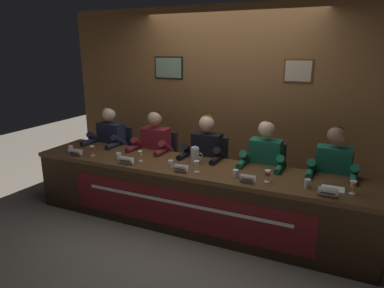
# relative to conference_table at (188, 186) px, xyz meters

# --- Properties ---
(ground_plane) EXTENTS (12.00, 12.00, 0.00)m
(ground_plane) POSITION_rel_conference_table_xyz_m (-0.00, 0.12, -0.50)
(ground_plane) COLOR gray
(wall_back_panelled) EXTENTS (5.20, 0.14, 2.60)m
(wall_back_panelled) POSITION_rel_conference_table_xyz_m (-0.00, 1.39, 0.80)
(wall_back_panelled) COLOR brown
(wall_back_panelled) RESTS_ON ground_plane
(conference_table) EXTENTS (4.00, 0.78, 0.73)m
(conference_table) POSITION_rel_conference_table_xyz_m (0.00, 0.00, 0.00)
(conference_table) COLOR brown
(conference_table) RESTS_ON ground_plane
(chair_far_left) EXTENTS (0.44, 0.44, 0.91)m
(chair_far_left) POSITION_rel_conference_table_xyz_m (-1.48, 0.69, -0.06)
(chair_far_left) COLOR black
(chair_far_left) RESTS_ON ground_plane
(panelist_far_left) EXTENTS (0.51, 0.48, 1.23)m
(panelist_far_left) POSITION_rel_conference_table_xyz_m (-1.48, 0.49, 0.21)
(panelist_far_left) COLOR black
(panelist_far_left) RESTS_ON ground_plane
(nameplate_far_left) EXTENTS (0.19, 0.06, 0.08)m
(nameplate_far_left) POSITION_rel_conference_table_xyz_m (-1.48, -0.16, 0.26)
(nameplate_far_left) COLOR white
(nameplate_far_left) RESTS_ON conference_table
(juice_glass_far_left) EXTENTS (0.06, 0.06, 0.12)m
(juice_glass_far_left) POSITION_rel_conference_table_xyz_m (-1.28, -0.08, 0.31)
(juice_glass_far_left) COLOR white
(juice_glass_far_left) RESTS_ON conference_table
(water_cup_far_left) EXTENTS (0.06, 0.06, 0.08)m
(water_cup_far_left) POSITION_rel_conference_table_xyz_m (-1.65, -0.07, 0.26)
(water_cup_far_left) COLOR silver
(water_cup_far_left) RESTS_ON conference_table
(chair_left) EXTENTS (0.44, 0.44, 0.91)m
(chair_left) POSITION_rel_conference_table_xyz_m (-0.74, 0.69, -0.06)
(chair_left) COLOR black
(chair_left) RESTS_ON ground_plane
(panelist_left) EXTENTS (0.51, 0.48, 1.23)m
(panelist_left) POSITION_rel_conference_table_xyz_m (-0.74, 0.49, 0.21)
(panelist_left) COLOR black
(panelist_left) RESTS_ON ground_plane
(nameplate_left) EXTENTS (0.19, 0.06, 0.08)m
(nameplate_left) POSITION_rel_conference_table_xyz_m (-0.72, -0.16, 0.26)
(nameplate_left) COLOR white
(nameplate_left) RESTS_ON conference_table
(juice_glass_left) EXTENTS (0.06, 0.06, 0.12)m
(juice_glass_left) POSITION_rel_conference_table_xyz_m (-0.62, -0.01, 0.31)
(juice_glass_left) COLOR white
(juice_glass_left) RESTS_ON conference_table
(water_cup_left) EXTENTS (0.06, 0.06, 0.08)m
(water_cup_left) POSITION_rel_conference_table_xyz_m (-0.89, -0.07, 0.26)
(water_cup_left) COLOR silver
(water_cup_left) RESTS_ON conference_table
(chair_center) EXTENTS (0.44, 0.44, 0.91)m
(chair_center) POSITION_rel_conference_table_xyz_m (-0.00, 0.69, -0.06)
(chair_center) COLOR black
(chair_center) RESTS_ON ground_plane
(panelist_center) EXTENTS (0.51, 0.48, 1.23)m
(panelist_center) POSITION_rel_conference_table_xyz_m (-0.00, 0.49, 0.21)
(panelist_center) COLOR black
(panelist_center) RESTS_ON ground_plane
(nameplate_center) EXTENTS (0.16, 0.06, 0.08)m
(nameplate_center) POSITION_rel_conference_table_xyz_m (-0.01, -0.15, 0.26)
(nameplate_center) COLOR white
(nameplate_center) RESTS_ON conference_table
(juice_glass_center) EXTENTS (0.06, 0.06, 0.12)m
(juice_glass_center) POSITION_rel_conference_table_xyz_m (0.14, -0.07, 0.31)
(juice_glass_center) COLOR white
(juice_glass_center) RESTS_ON conference_table
(water_cup_center) EXTENTS (0.06, 0.06, 0.08)m
(water_cup_center) POSITION_rel_conference_table_xyz_m (-0.18, -0.06, 0.26)
(water_cup_center) COLOR silver
(water_cup_center) RESTS_ON conference_table
(chair_right) EXTENTS (0.44, 0.44, 0.91)m
(chair_right) POSITION_rel_conference_table_xyz_m (0.74, 0.69, -0.06)
(chair_right) COLOR black
(chair_right) RESTS_ON ground_plane
(panelist_right) EXTENTS (0.51, 0.48, 1.23)m
(panelist_right) POSITION_rel_conference_table_xyz_m (0.74, 0.49, 0.21)
(panelist_right) COLOR black
(panelist_right) RESTS_ON ground_plane
(nameplate_right) EXTENTS (0.16, 0.06, 0.08)m
(nameplate_right) POSITION_rel_conference_table_xyz_m (0.73, -0.15, 0.26)
(nameplate_right) COLOR white
(nameplate_right) RESTS_ON conference_table
(juice_glass_right) EXTENTS (0.06, 0.06, 0.12)m
(juice_glass_right) POSITION_rel_conference_table_xyz_m (0.90, -0.04, 0.31)
(juice_glass_right) COLOR white
(juice_glass_right) RESTS_ON conference_table
(water_cup_right) EXTENTS (0.06, 0.06, 0.08)m
(water_cup_right) POSITION_rel_conference_table_xyz_m (0.58, -0.06, 0.26)
(water_cup_right) COLOR silver
(water_cup_right) RESTS_ON conference_table
(chair_far_right) EXTENTS (0.44, 0.44, 0.91)m
(chair_far_right) POSITION_rel_conference_table_xyz_m (1.48, 0.69, -0.06)
(chair_far_right) COLOR black
(chair_far_right) RESTS_ON ground_plane
(panelist_far_right) EXTENTS (0.51, 0.48, 1.23)m
(panelist_far_right) POSITION_rel_conference_table_xyz_m (1.48, 0.49, 0.21)
(panelist_far_right) COLOR black
(panelist_far_right) RESTS_ON ground_plane
(nameplate_far_right) EXTENTS (0.18, 0.06, 0.08)m
(nameplate_far_right) POSITION_rel_conference_table_xyz_m (1.48, -0.18, 0.26)
(nameplate_far_right) COLOR white
(nameplate_far_right) RESTS_ON conference_table
(juice_glass_far_right) EXTENTS (0.06, 0.06, 0.12)m
(juice_glass_far_right) POSITION_rel_conference_table_xyz_m (1.68, -0.01, 0.31)
(juice_glass_far_right) COLOR white
(juice_glass_far_right) RESTS_ON conference_table
(water_cup_far_right) EXTENTS (0.06, 0.06, 0.08)m
(water_cup_far_right) POSITION_rel_conference_table_xyz_m (1.28, -0.03, 0.26)
(water_cup_far_right) COLOR silver
(water_cup_far_right) RESTS_ON conference_table
(water_pitcher_central) EXTENTS (0.15, 0.10, 0.21)m
(water_pitcher_central) POSITION_rel_conference_table_xyz_m (-0.00, 0.20, 0.32)
(water_pitcher_central) COLOR silver
(water_pitcher_central) RESTS_ON conference_table
(document_stack_far_right) EXTENTS (0.21, 0.15, 0.01)m
(document_stack_far_right) POSITION_rel_conference_table_xyz_m (1.51, 0.02, 0.23)
(document_stack_far_right) COLOR white
(document_stack_far_right) RESTS_ON conference_table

